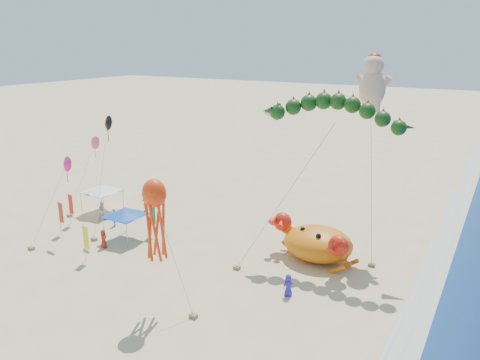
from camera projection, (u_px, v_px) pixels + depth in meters
name	position (u px, v px, depth m)	size (l,w,h in m)	color
ground	(250.00, 273.00, 35.32)	(320.00, 320.00, 0.00)	#D1B784
foam_strip	(415.00, 318.00, 29.54)	(320.00, 320.00, 0.00)	silver
crab_inflatable	(318.00, 243.00, 37.07)	(7.57, 6.36, 3.32)	orange
dragon_kite	(334.00, 115.00, 35.01)	(11.22, 7.78, 12.68)	#12390F
cherub_kite	(373.00, 82.00, 37.12)	(3.51, 5.51, 15.94)	#FFBD9B
octopus_kite	(155.00, 214.00, 28.88)	(3.65, 1.41, 8.78)	#FF390D
canopy_blue	(125.00, 213.00, 40.62)	(3.23, 3.23, 2.71)	gray
canopy_white	(101.00, 190.00, 47.15)	(3.47, 3.47, 2.71)	gray
feather_flags	(92.00, 217.00, 40.93)	(8.91, 6.75, 3.20)	gray
beachgoers	(138.00, 224.00, 42.49)	(22.51, 9.10, 1.89)	blue
small_kites	(88.00, 152.00, 42.43)	(6.78, 9.98, 10.64)	black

